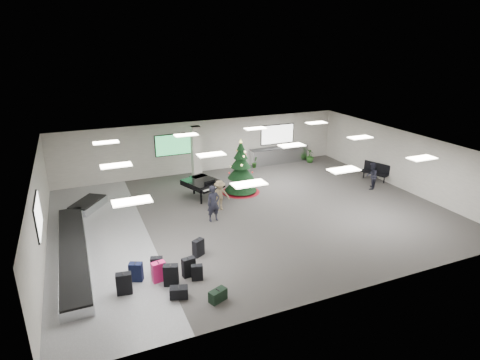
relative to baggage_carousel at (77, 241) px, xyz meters
name	(u,v)px	position (x,y,z in m)	size (l,w,h in m)	color
ground	(252,213)	(7.84, 0.08, -0.21)	(18.00, 18.00, 0.00)	#3E3A38
room_envelope	(239,164)	(7.46, 0.75, 2.12)	(18.02, 14.02, 3.21)	#B0ABA1
baggage_carousel	(77,241)	(0.00, 0.00, 0.00)	(2.28, 9.71, 0.43)	silver
service_counter	(279,155)	(12.84, 6.73, 0.33)	(4.05, 0.65, 1.08)	silver
suitcase_0	(171,275)	(2.85, -4.20, 0.17)	(0.55, 0.42, 0.79)	black
suitcase_1	(189,267)	(3.55, -3.90, 0.14)	(0.49, 0.31, 0.73)	black
pink_suitcase	(159,272)	(2.52, -3.80, 0.15)	(0.50, 0.33, 0.75)	#E11D65
suitcase_3	(198,248)	(4.28, -2.70, 0.13)	(0.52, 0.44, 0.70)	black
navy_suitcase	(136,272)	(1.80, -3.48, 0.13)	(0.51, 0.42, 0.70)	black
suitcase_5	(124,284)	(1.32, -4.07, 0.16)	(0.53, 0.34, 0.77)	black
green_duffel	(218,295)	(4.00, -5.63, -0.02)	(0.65, 0.49, 0.41)	black
suitcase_7	(197,272)	(3.75, -4.24, 0.07)	(0.43, 0.29, 0.59)	black
suitcase_8	(157,265)	(2.56, -3.27, 0.10)	(0.47, 0.35, 0.64)	black
black_duffel	(179,292)	(2.90, -4.98, -0.02)	(0.65, 0.47, 0.40)	black
christmas_tree	(241,174)	(8.43, 2.86, 0.80)	(2.07, 2.07, 2.95)	maroon
grand_piano	(202,183)	(6.27, 2.89, 0.57)	(2.04, 2.31, 1.10)	black
bench	(376,171)	(16.45, 1.50, 0.37)	(1.09, 1.71, 1.03)	black
traveler_a	(213,204)	(5.87, 0.03, 0.63)	(0.61, 0.40, 1.68)	black
traveler_b	(220,195)	(6.56, 1.07, 0.54)	(0.97, 0.56, 1.51)	#7F6B4F
traveler_bench	(372,176)	(15.24, 0.47, 0.54)	(0.74, 0.57, 1.51)	black
potted_plant_left	(255,162)	(10.95, 6.48, 0.14)	(0.39, 0.31, 0.71)	#133B14
potted_plant_right	(310,156)	(14.85, 6.06, 0.24)	(0.50, 0.50, 0.90)	#133B14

